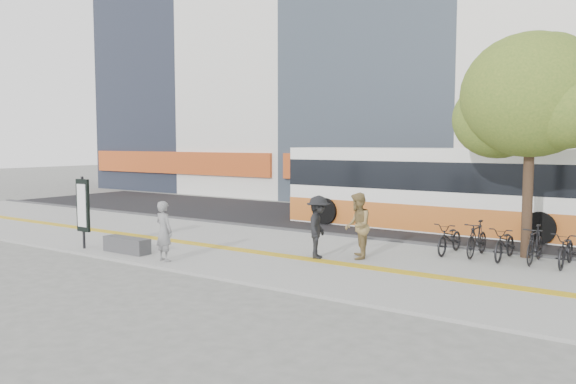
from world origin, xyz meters
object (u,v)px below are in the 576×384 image
Objects in this scene: bench at (127,245)px; signboard at (83,206)px; pedestrian_tan at (357,226)px; bus at (433,191)px; seated_woman at (164,231)px; pedestrian_dark at (318,227)px; street_tree at (531,99)px.

signboard reaches higher than bench.
bench is 0.87× the size of pedestrian_tan.
bus is 6.91× the size of seated_woman.
pedestrian_tan reaches higher than seated_woman.
bench is 11.30m from bus.
pedestrian_tan is 1.08m from pedestrian_dark.
bus is 7.27m from pedestrian_dark.
pedestrian_dark is at bearing -84.04° from pedestrian_tan.
bus is 10.66m from seated_woman.
seated_woman is (-3.88, -9.92, -0.58)m from bus.
bus reaches higher than bench.
street_tree is at bearing -132.72° from seated_woman.
pedestrian_tan is at bearing 27.04° from bench.
pedestrian_dark is at bearing 26.06° from bench.
signboard is 13.40m from street_tree.
seated_woman is (1.80, -0.22, 0.60)m from bench.
bus is at bearing -27.40° from pedestrian_dark.
bus reaches higher than signboard.
signboard reaches higher than seated_woman.
seated_woman is at bearing -6.81° from bench.
pedestrian_dark reaches higher than seated_woman.
signboard is at bearing 10.80° from seated_woman.
signboard is at bearing -150.93° from street_tree.
street_tree reaches higher than bus.
pedestrian_tan is at bearing 23.89° from signboard.
street_tree is at bearing 101.81° from pedestrian_tan.
signboard is at bearing 90.19° from pedestrian_dark.
bus reaches higher than pedestrian_dark.
street_tree reaches higher than seated_woman.
signboard is at bearing -169.19° from bench.
bench is 0.73× the size of signboard.
street_tree is at bearing -41.93° from bus.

